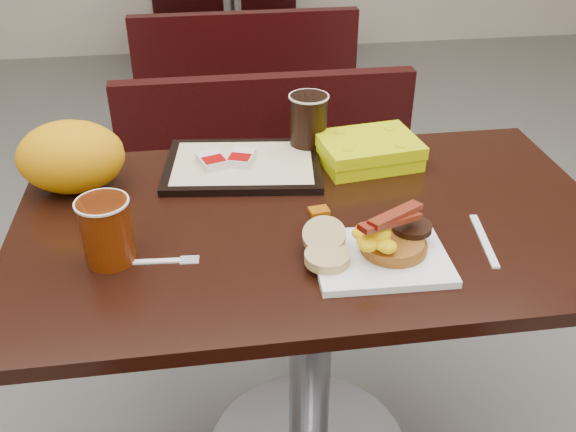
{
  "coord_description": "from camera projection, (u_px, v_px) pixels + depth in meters",
  "views": [
    {
      "loc": [
        -0.2,
        -1.06,
        1.43
      ],
      "look_at": [
        -0.06,
        -0.07,
        0.8
      ],
      "focal_mm": 39.44,
      "sensor_mm": 36.0,
      "label": 1
    }
  ],
  "objects": [
    {
      "name": "table_near",
      "position": [
        310.0,
        352.0,
        1.48
      ],
      "size": [
        1.2,
        0.7,
        0.75
      ],
      "primitive_type": null,
      "color": "black",
      "rests_on": "floor"
    },
    {
      "name": "bench_near_n",
      "position": [
        274.0,
        204.0,
        2.07
      ],
      "size": [
        1.0,
        0.46,
        0.72
      ],
      "primitive_type": null,
      "color": "black",
      "rests_on": "floor"
    },
    {
      "name": "table_far",
      "position": [
        234.0,
        34.0,
        3.65
      ],
      "size": [
        1.2,
        0.7,
        0.75
      ],
      "primitive_type": null,
      "color": "black",
      "rests_on": "floor"
    },
    {
      "name": "bench_far_s",
      "position": [
        244.0,
        78.0,
        3.07
      ],
      "size": [
        1.0,
        0.46,
        0.72
      ],
      "primitive_type": null,
      "color": "black",
      "rests_on": "floor"
    },
    {
      "name": "bench_far_n",
      "position": [
        226.0,
        6.0,
        4.25
      ],
      "size": [
        1.0,
        0.46,
        0.72
      ],
      "primitive_type": null,
      "color": "black",
      "rests_on": "floor"
    },
    {
      "name": "platter",
      "position": [
        380.0,
        258.0,
        1.14
      ],
      "size": [
        0.25,
        0.19,
        0.01
      ],
      "primitive_type": "cube",
      "rotation": [
        0.0,
        0.0,
        -0.03
      ],
      "color": "white",
      "rests_on": "table_near"
    },
    {
      "name": "pancake_stack",
      "position": [
        393.0,
        243.0,
        1.15
      ],
      "size": [
        0.16,
        0.16,
        0.03
      ],
      "primitive_type": "cylinder",
      "rotation": [
        0.0,
        0.0,
        0.33
      ],
      "color": "brown",
      "rests_on": "platter"
    },
    {
      "name": "sausage_patty",
      "position": [
        412.0,
        227.0,
        1.16
      ],
      "size": [
        0.09,
        0.09,
        0.01
      ],
      "primitive_type": "cylinder",
      "rotation": [
        0.0,
        0.0,
        -0.32
      ],
      "color": "black",
      "rests_on": "pancake_stack"
    },
    {
      "name": "scrambled_eggs",
      "position": [
        378.0,
        236.0,
        1.11
      ],
      "size": [
        0.09,
        0.09,
        0.04
      ],
      "primitive_type": "ellipsoid",
      "rotation": [
        0.0,
        0.0,
        0.25
      ],
      "color": "#FFDC05",
      "rests_on": "pancake_stack"
    },
    {
      "name": "bacon_strips",
      "position": [
        391.0,
        220.0,
        1.1
      ],
      "size": [
        0.15,
        0.12,
        0.01
      ],
      "primitive_type": null,
      "rotation": [
        0.0,
        0.0,
        0.5
      ],
      "color": "#450604",
      "rests_on": "scrambled_eggs"
    },
    {
      "name": "muffin_bottom",
      "position": [
        327.0,
        258.0,
        1.12
      ],
      "size": [
        0.09,
        0.09,
        0.02
      ],
      "primitive_type": "cylinder",
      "rotation": [
        0.0,
        0.0,
        -0.19
      ],
      "color": "tan",
      "rests_on": "platter"
    },
    {
      "name": "muffin_top",
      "position": [
        324.0,
        236.0,
        1.15
      ],
      "size": [
        0.1,
        0.1,
        0.05
      ],
      "primitive_type": "cylinder",
      "rotation": [
        0.38,
        0.0,
        -0.28
      ],
      "color": "tan",
      "rests_on": "platter"
    },
    {
      "name": "coffee_cup_near",
      "position": [
        107.0,
        231.0,
        1.12
      ],
      "size": [
        0.1,
        0.1,
        0.12
      ],
      "primitive_type": "cylinder",
      "rotation": [
        0.0,
        0.0,
        0.08
      ],
      "color": "maroon",
      "rests_on": "table_near"
    },
    {
      "name": "fork",
      "position": [
        156.0,
        261.0,
        1.14
      ],
      "size": [
        0.12,
        0.03,
        0.0
      ],
      "primitive_type": null,
      "rotation": [
        0.0,
        0.0,
        -0.07
      ],
      "color": "white",
      "rests_on": "table_near"
    },
    {
      "name": "knife",
      "position": [
        484.0,
        240.0,
        1.2
      ],
      "size": [
        0.04,
        0.18,
        0.0
      ],
      "primitive_type": "cube",
      "rotation": [
        0.0,
        0.0,
        -1.72
      ],
      "color": "white",
      "rests_on": "table_near"
    },
    {
      "name": "condiment_syrup",
      "position": [
        319.0,
        211.0,
        1.28
      ],
      "size": [
        0.04,
        0.03,
        0.01
      ],
      "primitive_type": "cube",
      "rotation": [
        0.0,
        0.0,
        0.14
      ],
      "color": "#9D4906",
      "rests_on": "table_near"
    },
    {
      "name": "condiment_ketchup",
      "position": [
        305.0,
        188.0,
        1.36
      ],
      "size": [
        0.04,
        0.03,
        0.01
      ],
      "primitive_type": "cube",
      "rotation": [
        0.0,
        0.0,
        -0.08
      ],
      "color": "#8C0504",
      "rests_on": "table_near"
    },
    {
      "name": "tray",
      "position": [
        243.0,
        166.0,
        1.44
      ],
      "size": [
        0.38,
        0.29,
        0.02
      ],
      "primitive_type": "cube",
      "rotation": [
        0.0,
        0.0,
        -0.12
      ],
      "color": "black",
      "rests_on": "table_near"
    },
    {
      "name": "hashbrown_sleeve_left",
      "position": [
        212.0,
        161.0,
        1.43
      ],
      "size": [
        0.07,
        0.08,
        0.02
      ],
      "primitive_type": "cube",
      "rotation": [
        0.0,
        0.0,
        0.31
      ],
      "color": "silver",
      "rests_on": "tray"
    },
    {
      "name": "hashbrown_sleeve_right",
      "position": [
        242.0,
        158.0,
        1.44
      ],
      "size": [
        0.07,
        0.09,
        0.02
      ],
      "primitive_type": "cube",
      "rotation": [
        0.0,
        0.0,
        -0.35
      ],
      "color": "silver",
      "rests_on": "tray"
    },
    {
      "name": "coffee_cup_far",
      "position": [
        308.0,
        120.0,
        1.49
      ],
      "size": [
        0.1,
        0.1,
        0.12
      ],
      "primitive_type": "cylinder",
      "rotation": [
        0.0,
        0.0,
        -0.1
      ],
      "color": "black",
      "rests_on": "tray"
    },
    {
      "name": "clamshell",
      "position": [
        368.0,
        151.0,
        1.46
      ],
      "size": [
        0.24,
        0.19,
        0.06
      ],
      "primitive_type": "cube",
      "rotation": [
        0.0,
        0.0,
        0.14
      ],
      "color": "#C4CC03",
      "rests_on": "table_near"
    },
    {
      "name": "paper_bag",
      "position": [
        71.0,
        157.0,
        1.33
      ],
      "size": [
        0.26,
        0.22,
        0.15
      ],
      "primitive_type": "ellipsoid",
      "rotation": [
        0.0,
        0.0,
        0.3
      ],
      "color": "#D18D06",
      "rests_on": "table_near"
    }
  ]
}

